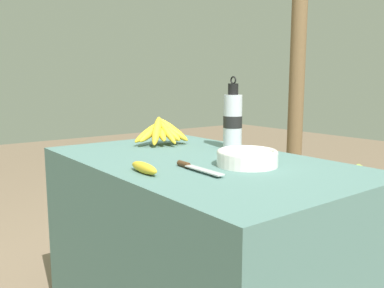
# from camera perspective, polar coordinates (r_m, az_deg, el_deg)

# --- Properties ---
(market_counter) EXTENTS (1.23, 0.75, 0.75)m
(market_counter) POSITION_cam_1_polar(r_m,az_deg,el_deg) (1.63, 0.88, -15.28)
(market_counter) COLOR #4C706B
(market_counter) RESTS_ON ground_plane
(banana_bunch_ripe) EXTENTS (0.16, 0.27, 0.14)m
(banana_bunch_ripe) POSITION_cam_1_polar(r_m,az_deg,el_deg) (1.85, -4.15, 1.80)
(banana_bunch_ripe) COLOR #4C381E
(banana_bunch_ripe) RESTS_ON market_counter
(serving_bowl) EXTENTS (0.21, 0.21, 0.06)m
(serving_bowl) POSITION_cam_1_polar(r_m,az_deg,el_deg) (1.41, 7.75, -1.83)
(serving_bowl) COLOR white
(serving_bowl) RESTS_ON market_counter
(water_bottle) EXTENTS (0.08, 0.08, 0.31)m
(water_bottle) POSITION_cam_1_polar(r_m,az_deg,el_deg) (1.75, 5.73, 3.36)
(water_bottle) COLOR silver
(water_bottle) RESTS_ON market_counter
(loose_banana_front) EXTENTS (0.15, 0.04, 0.03)m
(loose_banana_front) POSITION_cam_1_polar(r_m,az_deg,el_deg) (1.30, -6.74, -3.33)
(loose_banana_front) COLOR gold
(loose_banana_front) RESTS_ON market_counter
(knife) EXTENTS (0.23, 0.03, 0.02)m
(knife) POSITION_cam_1_polar(r_m,az_deg,el_deg) (1.33, 0.12, -3.24)
(knife) COLOR #BCBCC1
(knife) RESTS_ON market_counter
(banana_bunch_green) EXTENTS (0.15, 0.24, 0.12)m
(banana_bunch_green) POSITION_cam_1_polar(r_m,az_deg,el_deg) (2.74, 22.60, -3.78)
(banana_bunch_green) COLOR #4C381E
(banana_bunch_green) RESTS_ON wooden_bench
(support_post_near) EXTENTS (0.13, 0.13, 2.54)m
(support_post_near) POSITION_cam_1_polar(r_m,az_deg,el_deg) (3.51, 14.65, 12.32)
(support_post_near) COLOR brown
(support_post_near) RESTS_ON ground_plane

